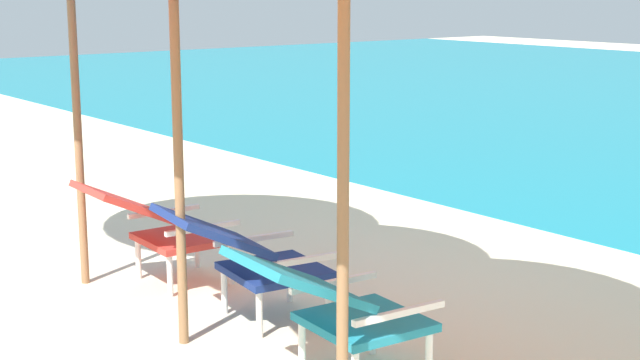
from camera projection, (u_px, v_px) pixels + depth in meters
lounge_chair_left at (157, 223)px, 5.73m from camera, size 0.57×0.90×0.68m
lounge_chair_center at (246, 253)px, 5.08m from camera, size 0.65×0.94×0.68m
lounge_chair_right at (334, 303)px, 4.28m from camera, size 0.61×0.92×0.68m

